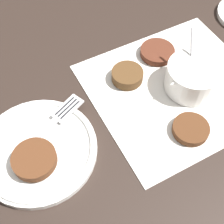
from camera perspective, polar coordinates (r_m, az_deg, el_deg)
ground_plane at (r=0.67m, az=9.83°, el=3.97°), size 4.00×4.00×0.00m
napkin at (r=0.67m, az=11.65°, el=4.42°), size 0.38×0.36×0.00m
sauce_bowl at (r=0.66m, az=14.43°, el=6.02°), size 0.12×0.12×0.10m
fritter_0 at (r=0.61m, az=14.19°, el=-3.04°), size 0.07×0.07×0.01m
fritter_1 at (r=0.67m, az=2.82°, el=6.70°), size 0.07×0.07×0.02m
fritter_2 at (r=0.72m, az=8.28°, el=10.81°), size 0.08×0.08×0.01m
serving_plate at (r=0.59m, az=-13.44°, el=-6.61°), size 0.22×0.22×0.02m
fritter_on_plate at (r=0.56m, az=-14.06°, el=-8.33°), size 0.08×0.08×0.02m
fork at (r=0.60m, az=-10.35°, el=-1.47°), size 0.17×0.07×0.00m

